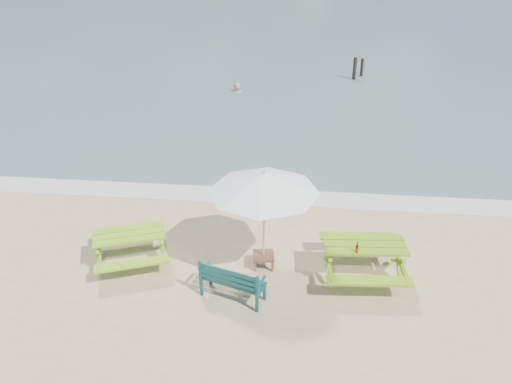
# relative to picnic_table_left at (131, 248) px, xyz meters

# --- Properties ---
(foam_strip) EXTENTS (22.00, 0.90, 0.01)m
(foam_strip) POSITION_rel_picnic_table_left_xyz_m (2.70, 3.23, -0.34)
(foam_strip) COLOR silver
(foam_strip) RESTS_ON ground
(picnic_table_left) EXTENTS (2.00, 2.10, 0.72)m
(picnic_table_left) POSITION_rel_picnic_table_left_xyz_m (0.00, 0.00, 0.00)
(picnic_table_left) COLOR #7DB21B
(picnic_table_left) RESTS_ON ground
(picnic_table_right) EXTENTS (1.80, 1.98, 0.80)m
(picnic_table_right) POSITION_rel_picnic_table_left_xyz_m (5.00, 0.00, 0.04)
(picnic_table_right) COLOR #739E17
(picnic_table_right) RESTS_ON ground
(park_bench) EXTENTS (1.36, 0.81, 0.80)m
(park_bench) POSITION_rel_picnic_table_left_xyz_m (2.39, -0.98, -0.10)
(park_bench) COLOR #0F4141
(park_bench) RESTS_ON ground
(side_table) EXTENTS (0.51, 0.51, 0.30)m
(side_table) POSITION_rel_picnic_table_left_xyz_m (2.90, 0.11, -0.19)
(side_table) COLOR brown
(side_table) RESTS_ON ground
(patio_umbrella) EXTENTS (2.53, 2.53, 2.26)m
(patio_umbrella) POSITION_rel_picnic_table_left_xyz_m (2.90, 0.11, 1.70)
(patio_umbrella) COLOR silver
(patio_umbrella) RESTS_ON ground
(beer_bottle) EXTENTS (0.06, 0.06, 0.24)m
(beer_bottle) POSITION_rel_picnic_table_left_xyz_m (4.80, -0.32, 0.54)
(beer_bottle) COLOR #965315
(beer_bottle) RESTS_ON picnic_table_right
(swimmer) EXTENTS (0.66, 0.45, 1.75)m
(swimmer) POSITION_rel_picnic_table_left_xyz_m (0.59, 12.82, -0.82)
(swimmer) COLOR tan
(swimmer) RESTS_ON ground
(mooring_pilings) EXTENTS (0.56, 0.76, 1.24)m
(mooring_pilings) POSITION_rel_picnic_table_left_xyz_m (6.08, 15.60, 0.04)
(mooring_pilings) COLOR black
(mooring_pilings) RESTS_ON ground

